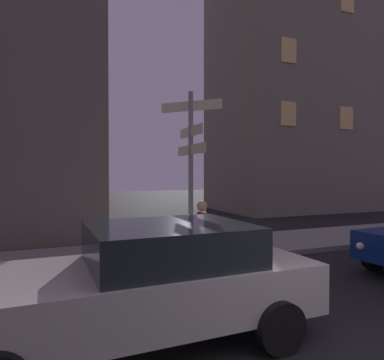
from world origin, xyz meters
TOP-DOWN VIEW (x-y plane):
  - sidewalk_kerb at (0.00, 6.85)m, footprint 40.00×2.73m
  - signpost at (0.15, 5.99)m, footprint 1.16×1.75m
  - car_far_oncoming at (-1.96, 2.34)m, footprint 4.72×2.14m
  - cyclist at (-0.15, 4.52)m, footprint 1.82×0.34m
  - building_right_block at (11.70, 15.37)m, footprint 11.34×6.06m

SIDE VIEW (x-z plane):
  - sidewalk_kerb at x=0.00m, z-range 0.00..0.14m
  - cyclist at x=-0.15m, z-range -0.06..1.55m
  - car_far_oncoming at x=-1.96m, z-range 0.04..1.54m
  - signpost at x=0.15m, z-range 0.54..4.57m
  - building_right_block at x=11.70m, z-range 0.00..18.58m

